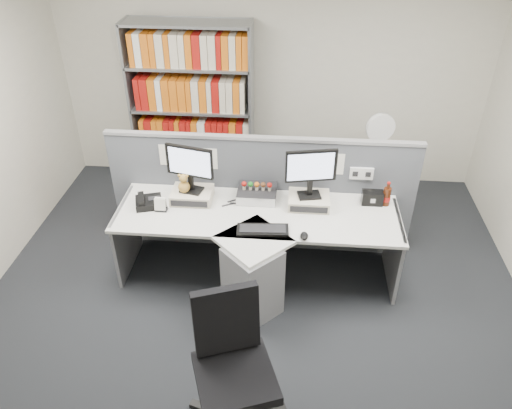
# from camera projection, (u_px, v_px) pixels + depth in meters

# --- Properties ---
(ground) EXTENTS (5.50, 5.50, 0.00)m
(ground) POSITION_uv_depth(u_px,v_px,m) (249.00, 335.00, 4.29)
(ground) COLOR #25272B
(ground) RESTS_ON ground
(room_shell) EXTENTS (5.04, 5.54, 2.72)m
(room_shell) POSITION_uv_depth(u_px,v_px,m) (247.00, 150.00, 3.29)
(room_shell) COLOR beige
(room_shell) RESTS_ON ground
(partition) EXTENTS (3.00, 0.08, 1.27)m
(partition) POSITION_uv_depth(u_px,v_px,m) (262.00, 194.00, 4.96)
(partition) COLOR #575B63
(partition) RESTS_ON ground
(desk) EXTENTS (2.60, 1.20, 0.72)m
(desk) POSITION_uv_depth(u_px,v_px,m) (255.00, 250.00, 4.53)
(desk) COLOR silver
(desk) RESTS_ON ground
(monitor_riser_left) EXTENTS (0.38, 0.31, 0.10)m
(monitor_riser_left) POSITION_uv_depth(u_px,v_px,m) (192.00, 195.00, 4.71)
(monitor_riser_left) COLOR beige
(monitor_riser_left) RESTS_ON desk
(monitor_riser_right) EXTENTS (0.38, 0.31, 0.10)m
(monitor_riser_right) POSITION_uv_depth(u_px,v_px,m) (309.00, 201.00, 4.63)
(monitor_riser_right) COLOR beige
(monitor_riser_right) RESTS_ON desk
(monitor_left) EXTENTS (0.45, 0.19, 0.46)m
(monitor_left) POSITION_uv_depth(u_px,v_px,m) (190.00, 165.00, 4.53)
(monitor_left) COLOR black
(monitor_left) RESTS_ON monitor_riser_left
(monitor_right) EXTENTS (0.46, 0.19, 0.47)m
(monitor_right) POSITION_uv_depth(u_px,v_px,m) (311.00, 170.00, 4.45)
(monitor_right) COLOR black
(monitor_right) RESTS_ON monitor_riser_right
(desktop_pc) EXTENTS (0.36, 0.33, 0.10)m
(desktop_pc) POSITION_uv_depth(u_px,v_px,m) (257.00, 193.00, 4.74)
(desktop_pc) COLOR black
(desktop_pc) RESTS_ON desk
(figurines) EXTENTS (0.29, 0.05, 0.09)m
(figurines) POSITION_uv_depth(u_px,v_px,m) (257.00, 185.00, 4.67)
(figurines) COLOR beige
(figurines) RESTS_ON desktop_pc
(keyboard) EXTENTS (0.46, 0.20, 0.03)m
(keyboard) POSITION_uv_depth(u_px,v_px,m) (263.00, 230.00, 4.32)
(keyboard) COLOR black
(keyboard) RESTS_ON desk
(mouse) EXTENTS (0.07, 0.11, 0.04)m
(mouse) POSITION_uv_depth(u_px,v_px,m) (304.00, 236.00, 4.24)
(mouse) COLOR black
(mouse) RESTS_ON desk
(desk_phone) EXTENTS (0.29, 0.28, 0.10)m
(desk_phone) POSITION_uv_depth(u_px,v_px,m) (148.00, 202.00, 4.64)
(desk_phone) COLOR black
(desk_phone) RESTS_ON desk
(desk_calendar) EXTENTS (0.11, 0.08, 0.13)m
(desk_calendar) POSITION_uv_depth(u_px,v_px,m) (161.00, 205.00, 4.56)
(desk_calendar) COLOR black
(desk_calendar) RESTS_ON desk
(plush_toy) EXTENTS (0.11, 0.11, 0.19)m
(plush_toy) POSITION_uv_depth(u_px,v_px,m) (184.00, 185.00, 4.62)
(plush_toy) COLOR #B0873A
(plush_toy) RESTS_ON monitor_riser_left
(speaker) EXTENTS (0.20, 0.11, 0.13)m
(speaker) POSITION_uv_depth(u_px,v_px,m) (372.00, 198.00, 4.65)
(speaker) COLOR black
(speaker) RESTS_ON desk
(cola_bottle) EXTENTS (0.07, 0.07, 0.24)m
(cola_bottle) POSITION_uv_depth(u_px,v_px,m) (387.00, 196.00, 4.62)
(cola_bottle) COLOR #3F190A
(cola_bottle) RESTS_ON desk
(shelving_unit) EXTENTS (1.41, 0.40, 2.00)m
(shelving_unit) POSITION_uv_depth(u_px,v_px,m) (193.00, 112.00, 5.83)
(shelving_unit) COLOR gray
(shelving_unit) RESTS_ON ground
(filing_cabinet) EXTENTS (0.45, 0.61, 0.70)m
(filing_cabinet) POSITION_uv_depth(u_px,v_px,m) (371.00, 185.00, 5.66)
(filing_cabinet) COLOR gray
(filing_cabinet) RESTS_ON ground
(desk_fan) EXTENTS (0.31, 0.19, 0.53)m
(desk_fan) POSITION_uv_depth(u_px,v_px,m) (380.00, 131.00, 5.28)
(desk_fan) COLOR white
(desk_fan) RESTS_ON filing_cabinet
(office_chair) EXTENTS (0.72, 0.70, 1.08)m
(office_chair) POSITION_uv_depth(u_px,v_px,m) (232.00, 362.00, 3.35)
(office_chair) COLOR silver
(office_chair) RESTS_ON ground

